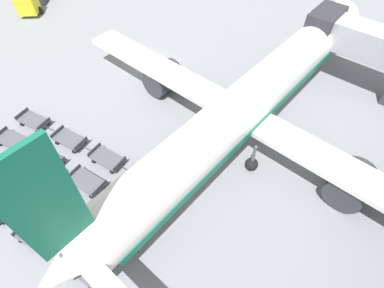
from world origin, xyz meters
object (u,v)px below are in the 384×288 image
(baggage_dolly_row_mid_b_col_a, at_px, (13,141))
(baggage_dolly_row_mid_b_col_d, at_px, (134,206))
(baggage_dolly_row_mid_a_col_c, at_px, (64,207))
(baggage_dolly_row_mid_b_col_b, at_px, (47,159))
(baggage_dolly_row_near_col_d, at_px, (86,267))
(baggage_dolly_row_mid_b_col_c, at_px, (87,182))
(baggage_dolly_row_far_col_d, at_px, (152,182))
(baggage_dolly_row_mid_a_col_b, at_px, (23,182))
(airplane, at_px, (248,103))
(baggage_dolly_row_mid_a_col_d, at_px, (113,236))
(baggage_dolly_row_far_col_b, at_px, (70,140))
(baggage_dolly_row_far_col_c, at_px, (107,159))
(baggage_dolly_row_far_col_a, at_px, (34,121))
(baggage_dolly_row_near_col_c, at_px, (37,237))

(baggage_dolly_row_mid_b_col_a, bearing_deg, baggage_dolly_row_mid_b_col_d, 14.07)
(baggage_dolly_row_mid_a_col_c, height_order, baggage_dolly_row_mid_b_col_b, same)
(baggage_dolly_row_near_col_d, height_order, baggage_dolly_row_mid_b_col_a, same)
(baggage_dolly_row_mid_b_col_a, height_order, baggage_dolly_row_mid_b_col_c, same)
(baggage_dolly_row_mid_a_col_c, distance_m, baggage_dolly_row_far_col_d, 6.45)
(baggage_dolly_row_mid_a_col_b, height_order, baggage_dolly_row_mid_b_col_b, same)
(airplane, xyz_separation_m, baggage_dolly_row_mid_b_col_d, (-1.11, -11.37, -2.89))
(baggage_dolly_row_mid_a_col_d, height_order, baggage_dolly_row_far_col_b, same)
(baggage_dolly_row_mid_a_col_b, distance_m, baggage_dolly_row_far_col_b, 4.85)
(baggage_dolly_row_mid_a_col_b, bearing_deg, baggage_dolly_row_mid_a_col_d, 13.74)
(baggage_dolly_row_mid_a_col_d, relative_size, baggage_dolly_row_mid_b_col_c, 1.00)
(airplane, bearing_deg, baggage_dolly_row_far_col_c, -120.20)
(baggage_dolly_row_mid_b_col_a, height_order, baggage_dolly_row_far_col_d, same)
(baggage_dolly_row_near_col_d, distance_m, baggage_dolly_row_far_col_c, 8.42)
(baggage_dolly_row_mid_b_col_c, relative_size, baggage_dolly_row_far_col_a, 1.00)
(baggage_dolly_row_mid_b_col_a, distance_m, baggage_dolly_row_mid_b_col_d, 12.54)
(airplane, relative_size, baggage_dolly_row_mid_b_col_d, 10.78)
(baggage_dolly_row_mid_b_col_c, bearing_deg, baggage_dolly_row_far_col_b, 162.85)
(baggage_dolly_row_mid_a_col_c, bearing_deg, baggage_dolly_row_mid_a_col_b, -166.99)
(baggage_dolly_row_near_col_c, height_order, baggage_dolly_row_mid_a_col_b, same)
(baggage_dolly_row_near_col_d, xyz_separation_m, baggage_dolly_row_mid_b_col_a, (-13.26, 1.74, 0.00))
(baggage_dolly_row_mid_b_col_a, xyz_separation_m, baggage_dolly_row_mid_b_col_b, (3.90, 0.94, 0.00))
(baggage_dolly_row_mid_b_col_a, xyz_separation_m, baggage_dolly_row_far_col_a, (-0.86, 2.35, 0.00))
(baggage_dolly_row_near_col_c, xyz_separation_m, baggage_dolly_row_mid_b_col_a, (-9.27, 2.80, 0.00))
(airplane, relative_size, baggage_dolly_row_mid_b_col_b, 10.78)
(baggage_dolly_row_mid_b_col_c, height_order, baggage_dolly_row_mid_b_col_d, same)
(baggage_dolly_row_mid_a_col_b, distance_m, baggage_dolly_row_far_col_c, 6.35)
(baggage_dolly_row_mid_b_col_b, xyz_separation_m, baggage_dolly_row_far_col_a, (-4.76, 1.41, 0.00))
(baggage_dolly_row_far_col_d, bearing_deg, baggage_dolly_row_far_col_b, -166.96)
(baggage_dolly_row_mid_a_col_b, xyz_separation_m, baggage_dolly_row_mid_a_col_d, (8.39, 2.05, 0.00))
(baggage_dolly_row_mid_b_col_a, bearing_deg, baggage_dolly_row_far_col_d, 24.20)
(baggage_dolly_row_near_col_c, distance_m, baggage_dolly_row_mid_b_col_a, 9.68)
(baggage_dolly_row_far_col_d, bearing_deg, airplane, 79.99)
(baggage_dolly_row_mid_b_col_d, relative_size, baggage_dolly_row_far_col_b, 1.00)
(baggage_dolly_row_near_col_c, distance_m, baggage_dolly_row_mid_a_col_d, 5.00)
(airplane, relative_size, baggage_dolly_row_mid_b_col_a, 10.80)
(baggage_dolly_row_mid_b_col_b, bearing_deg, baggage_dolly_row_near_col_d, -15.99)
(baggage_dolly_row_near_col_c, height_order, baggage_dolly_row_mid_b_col_c, same)
(baggage_dolly_row_mid_a_col_b, bearing_deg, baggage_dolly_row_mid_b_col_c, 43.14)
(baggage_dolly_row_mid_b_col_b, bearing_deg, baggage_dolly_row_mid_b_col_a, -166.41)
(airplane, bearing_deg, baggage_dolly_row_far_col_a, -139.51)
(baggage_dolly_row_mid_a_col_d, height_order, baggage_dolly_row_mid_b_col_b, same)
(baggage_dolly_row_near_col_d, height_order, baggage_dolly_row_mid_a_col_d, same)
(baggage_dolly_row_mid_b_col_a, distance_m, baggage_dolly_row_far_col_a, 2.50)
(baggage_dolly_row_mid_b_col_d, bearing_deg, baggage_dolly_row_far_col_a, -176.93)
(airplane, height_order, baggage_dolly_row_far_col_a, airplane)
(baggage_dolly_row_near_col_c, distance_m, baggage_dolly_row_mid_b_col_c, 4.87)
(baggage_dolly_row_near_col_d, height_order, baggage_dolly_row_far_col_b, same)
(baggage_dolly_row_near_col_d, relative_size, baggage_dolly_row_far_col_d, 1.00)
(baggage_dolly_row_mid_a_col_b, distance_m, baggage_dolly_row_mid_a_col_c, 4.22)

